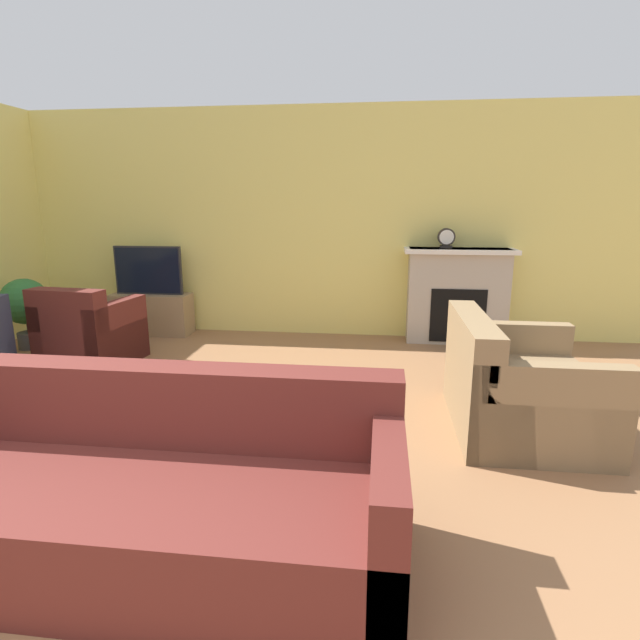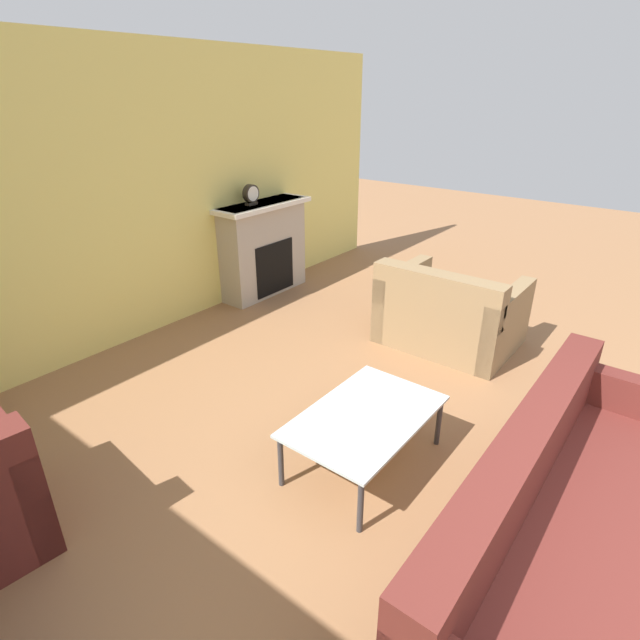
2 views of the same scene
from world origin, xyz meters
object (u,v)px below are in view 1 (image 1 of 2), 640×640
at_px(coffee_table, 239,385).
at_px(armchair_accent, 90,336).
at_px(couch_loveseat, 517,390).
at_px(potted_plant, 25,304).
at_px(couch_sectional, 139,497).
at_px(mantel_clock, 446,238).
at_px(tv, 148,270).

bearing_deg(coffee_table, armchair_accent, 145.81).
bearing_deg(couch_loveseat, armchair_accent, 75.85).
relative_size(coffee_table, potted_plant, 1.33).
distance_m(couch_sectional, potted_plant, 4.17).
bearing_deg(mantel_clock, potted_plant, -169.23).
xyz_separation_m(coffee_table, mantel_clock, (1.69, 2.66, 0.85)).
height_order(tv, coffee_table, tv).
bearing_deg(mantel_clock, coffee_table, -122.41).
xyz_separation_m(couch_sectional, mantel_clock, (1.79, 3.93, 0.92)).
bearing_deg(potted_plant, couch_loveseat, -16.55).
xyz_separation_m(couch_sectional, armchair_accent, (-1.80, 2.57, 0.01)).
bearing_deg(mantel_clock, couch_sectional, -114.47).
bearing_deg(couch_sectional, mantel_clock, 65.53).
distance_m(couch_sectional, mantel_clock, 4.42).
xyz_separation_m(tv, mantel_clock, (3.55, 0.09, 0.42)).
bearing_deg(couch_loveseat, coffee_table, 99.33).
relative_size(tv, coffee_table, 0.80).
bearing_deg(couch_loveseat, mantel_clock, 6.52).
xyz_separation_m(armchair_accent, coffee_table, (1.90, -1.29, 0.06)).
xyz_separation_m(couch_loveseat, potted_plant, (-4.89, 1.45, 0.21)).
bearing_deg(armchair_accent, mantel_clock, -153.32).
bearing_deg(potted_plant, mantel_clock, 10.77).
xyz_separation_m(couch_loveseat, armchair_accent, (-3.86, 0.97, 0.01)).
bearing_deg(tv, mantel_clock, 1.43).
height_order(couch_loveseat, mantel_clock, mantel_clock).
bearing_deg(armchair_accent, couch_sectional, 130.85).
height_order(couch_loveseat, armchair_accent, same).
relative_size(potted_plant, mantel_clock, 3.50).
xyz_separation_m(couch_sectional, coffee_table, (0.10, 1.28, 0.07)).
xyz_separation_m(potted_plant, mantel_clock, (4.63, 0.88, 0.71)).
bearing_deg(coffee_table, couch_loveseat, 9.33).
bearing_deg(potted_plant, armchair_accent, -24.94).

